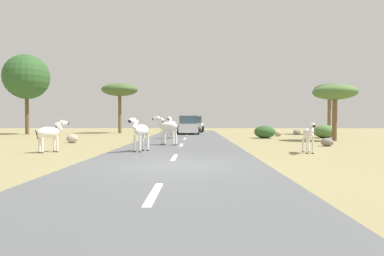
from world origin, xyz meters
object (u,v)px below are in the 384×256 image
(zebra_3, at_px, (50,133))
(rock_0, at_px, (72,139))
(tree_4, at_px, (335,93))
(zebra_1, at_px, (172,125))
(zebra_2, at_px, (308,134))
(bush_4, at_px, (325,131))
(zebra_4, at_px, (167,127))
(tree_2, at_px, (330,90))
(bush_0, at_px, (265,132))
(rock_4, at_px, (297,132))
(tree_1, at_px, (27,77))
(zebra_0, at_px, (140,131))
(car_0, at_px, (188,126))
(rock_2, at_px, (278,134))
(car_1, at_px, (194,125))
(tree_3, at_px, (120,90))
(rock_1, at_px, (327,142))

(zebra_3, xyz_separation_m, rock_0, (-1.21, 5.87, -0.60))
(tree_4, bearing_deg, zebra_1, 169.32)
(zebra_2, bearing_deg, bush_4, -111.67)
(zebra_4, height_order, tree_2, tree_2)
(bush_0, bearing_deg, rock_4, 53.86)
(tree_2, bearing_deg, bush_0, -138.89)
(tree_1, bearing_deg, bush_4, -13.15)
(zebra_2, distance_m, tree_4, 9.74)
(zebra_0, xyz_separation_m, car_0, (1.66, 17.56, -0.11))
(tree_2, bearing_deg, zebra_1, -152.20)
(rock_2, bearing_deg, rock_4, 48.34)
(bush_4, bearing_deg, car_1, 132.08)
(zebra_1, distance_m, zebra_2, 12.28)
(zebra_4, distance_m, tree_2, 20.43)
(zebra_4, bearing_deg, rock_4, -12.75)
(tree_4, distance_m, rock_2, 7.26)
(zebra_1, bearing_deg, rock_0, 48.83)
(zebra_1, relative_size, zebra_2, 1.21)
(car_1, bearing_deg, zebra_1, 86.68)
(car_1, relative_size, bush_4, 2.61)
(zebra_1, bearing_deg, car_1, -84.59)
(tree_2, height_order, tree_3, tree_3)
(zebra_0, distance_m, bush_0, 13.73)
(bush_0, xyz_separation_m, rock_1, (1.80, -7.68, -0.26))
(zebra_4, distance_m, rock_4, 17.27)
(car_0, bearing_deg, zebra_3, -110.09)
(zebra_3, xyz_separation_m, rock_1, (13.48, 3.58, -0.64))
(zebra_0, distance_m, car_0, 17.64)
(zebra_1, distance_m, rock_2, 9.79)
(car_0, relative_size, tree_1, 0.57)
(car_1, height_order, rock_0, car_1)
(zebra_2, distance_m, bush_0, 11.51)
(zebra_4, bearing_deg, tree_4, -41.28)
(zebra_4, bearing_deg, tree_1, 73.57)
(zebra_3, bearing_deg, tree_4, 67.39)
(tree_2, bearing_deg, zebra_4, -135.56)
(tree_1, xyz_separation_m, rock_2, (23.42, -3.44, -5.30))
(tree_1, bearing_deg, car_0, -0.91)
(tree_4, relative_size, rock_4, 5.84)
(tree_1, relative_size, tree_3, 1.47)
(zebra_0, xyz_separation_m, bush_4, (12.42, 11.65, -0.45))
(zebra_0, distance_m, tree_4, 14.46)
(tree_1, xyz_separation_m, rock_4, (25.81, -0.74, -5.29))
(car_0, bearing_deg, tree_3, 153.60)
(tree_4, xyz_separation_m, rock_1, (-2.22, -4.46, -3.00))
(zebra_0, distance_m, rock_2, 17.23)
(zebra_0, height_order, zebra_2, zebra_0)
(zebra_3, distance_m, rock_1, 13.96)
(tree_1, relative_size, rock_0, 10.81)
(zebra_4, distance_m, rock_2, 13.66)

